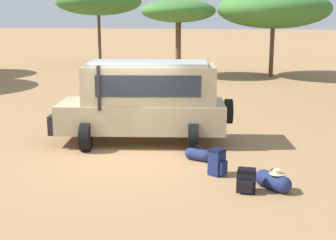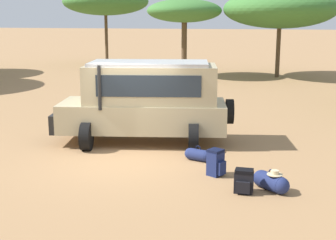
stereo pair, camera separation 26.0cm
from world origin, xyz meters
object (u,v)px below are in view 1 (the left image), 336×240
object	(u,v)px
acacia_tree_centre_back	(98,2)
acacia_tree_far_right	(274,9)
backpack_beside_front_wheel	(217,162)
duffel_bag_low_black_case	(273,181)
acacia_tree_right_mid	(178,11)
safari_vehicle	(145,100)
duffel_bag_soft_canvas	(198,155)
backpack_cluster_center	(246,181)

from	to	relation	value
acacia_tree_centre_back	acacia_tree_far_right	distance (m)	14.68
backpack_beside_front_wheel	duffel_bag_low_black_case	bearing A→B (deg)	-25.81
backpack_beside_front_wheel	acacia_tree_right_mid	size ratio (longest dim) A/B	0.13
safari_vehicle	duffel_bag_low_black_case	bearing A→B (deg)	-38.67
backpack_beside_front_wheel	duffel_bag_soft_canvas	world-z (taller)	backpack_beside_front_wheel
duffel_bag_low_black_case	acacia_tree_far_right	xyz separation A→B (m)	(-1.03, 20.85, 4.07)
backpack_beside_front_wheel	duffel_bag_soft_canvas	distance (m)	1.24
safari_vehicle	backpack_beside_front_wheel	world-z (taller)	safari_vehicle
duffel_bag_low_black_case	duffel_bag_soft_canvas	bearing A→B (deg)	139.76
safari_vehicle	acacia_tree_right_mid	xyz separation A→B (m)	(-2.93, 16.28, 2.84)
backpack_cluster_center	duffel_bag_soft_canvas	size ratio (longest dim) A/B	0.68
acacia_tree_right_mid	duffel_bag_soft_canvas	bearing A→B (deg)	-74.74
acacia_tree_far_right	acacia_tree_centre_back	bearing A→B (deg)	161.00
backpack_cluster_center	duffel_bag_low_black_case	xyz separation A→B (m)	(0.55, 0.32, -0.06)
safari_vehicle	duffel_bag_low_black_case	distance (m)	5.12
backpack_beside_front_wheel	backpack_cluster_center	size ratio (longest dim) A/B	1.23
safari_vehicle	acacia_tree_far_right	size ratio (longest dim) A/B	0.77
duffel_bag_soft_canvas	acacia_tree_far_right	size ratio (longest dim) A/B	0.11
backpack_cluster_center	acacia_tree_centre_back	xyz separation A→B (m)	(-14.33, 25.94, 4.74)
duffel_bag_soft_canvas	safari_vehicle	bearing A→B (deg)	143.04
safari_vehicle	backpack_beside_front_wheel	bearing A→B (deg)	-43.99
acacia_tree_right_mid	acacia_tree_far_right	distance (m)	5.98
safari_vehicle	acacia_tree_centre_back	bearing A→B (deg)	116.02
duffel_bag_soft_canvas	backpack_beside_front_wheel	bearing A→B (deg)	-57.70
duffel_bag_soft_canvas	acacia_tree_right_mid	xyz separation A→B (m)	(-4.83, 17.72, 3.97)
duffel_bag_low_black_case	duffel_bag_soft_canvas	world-z (taller)	duffel_bag_low_black_case
duffel_bag_low_black_case	backpack_beside_front_wheel	bearing A→B (deg)	154.19
duffel_bag_soft_canvas	duffel_bag_low_black_case	bearing A→B (deg)	-40.24
acacia_tree_right_mid	acacia_tree_centre_back	bearing A→B (deg)	142.37
backpack_beside_front_wheel	acacia_tree_right_mid	distance (m)	19.92
backpack_beside_front_wheel	duffel_bag_low_black_case	world-z (taller)	backpack_beside_front_wheel
backpack_cluster_center	acacia_tree_far_right	size ratio (longest dim) A/B	0.07
duffel_bag_low_black_case	duffel_bag_soft_canvas	size ratio (longest dim) A/B	1.07
safari_vehicle	duffel_bag_low_black_case	xyz separation A→B (m)	(3.91, -3.13, -1.10)
duffel_bag_low_black_case	acacia_tree_far_right	world-z (taller)	acacia_tree_far_right
backpack_cluster_center	duffel_bag_low_black_case	distance (m)	0.64
safari_vehicle	duffel_bag_soft_canvas	world-z (taller)	safari_vehicle
safari_vehicle	backpack_cluster_center	bearing A→B (deg)	-45.76
duffel_bag_low_black_case	acacia_tree_right_mid	bearing A→B (deg)	109.39
acacia_tree_right_mid	acacia_tree_far_right	bearing A→B (deg)	13.92
safari_vehicle	duffel_bag_low_black_case	world-z (taller)	safari_vehicle
duffel_bag_soft_canvas	acacia_tree_right_mid	distance (m)	18.79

